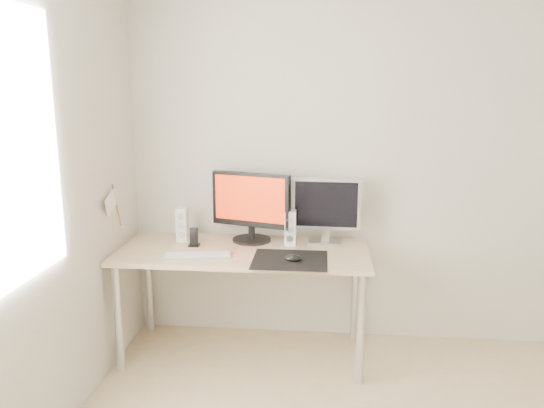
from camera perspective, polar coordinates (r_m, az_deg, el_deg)
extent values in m
plane|color=silver|center=(3.65, 12.32, 4.35)|extent=(3.50, 0.00, 3.50)
cube|color=black|center=(3.21, 1.95, -6.01)|extent=(0.45, 0.40, 0.00)
ellipsoid|color=black|center=(3.17, 2.28, -5.83)|extent=(0.11, 0.06, 0.04)
cube|color=#D1B587|center=(3.42, -3.10, -5.13)|extent=(1.60, 0.70, 0.03)
cylinder|color=silver|center=(3.47, -16.19, -11.77)|extent=(0.05, 0.05, 0.70)
cylinder|color=silver|center=(3.26, 9.52, -13.13)|extent=(0.05, 0.05, 0.70)
cylinder|color=silver|center=(3.98, -13.12, -8.45)|extent=(0.05, 0.05, 0.70)
cylinder|color=silver|center=(3.79, 8.93, -9.35)|extent=(0.05, 0.05, 0.70)
cylinder|color=black|center=(3.60, -2.20, -3.84)|extent=(0.32, 0.32, 0.02)
cylinder|color=black|center=(3.58, -2.21, -2.80)|extent=(0.05, 0.05, 0.12)
cube|color=black|center=(3.52, -2.29, 0.46)|extent=(0.54, 0.20, 0.36)
cube|color=red|center=(3.50, -2.46, 0.54)|extent=(0.48, 0.15, 0.30)
cube|color=#A8A8AA|center=(3.57, 5.76, -4.02)|extent=(0.23, 0.17, 0.01)
cube|color=#B4B4B7|center=(3.56, 5.78, -3.13)|extent=(0.05, 0.04, 0.10)
cube|color=silver|center=(3.51, 5.85, 0.01)|extent=(0.45, 0.06, 0.34)
cube|color=black|center=(3.49, 5.83, -0.06)|extent=(0.41, 0.02, 0.30)
cube|color=white|center=(3.61, -9.60, -2.19)|extent=(0.07, 0.08, 0.23)
cylinder|color=#B1B1B4|center=(3.59, -9.74, -3.33)|extent=(0.04, 0.01, 0.04)
cylinder|color=#BABBBD|center=(3.57, -9.78, -2.36)|extent=(0.04, 0.01, 0.04)
cylinder|color=#BDBDBF|center=(3.56, -9.81, -1.39)|extent=(0.04, 0.01, 0.04)
cube|color=white|center=(3.48, 1.99, -2.57)|extent=(0.07, 0.08, 0.23)
cylinder|color=#ACABAE|center=(3.46, 1.94, -3.75)|extent=(0.04, 0.01, 0.04)
cylinder|color=silver|center=(3.44, 1.94, -2.75)|extent=(0.04, 0.01, 0.04)
cylinder|color=silver|center=(3.43, 1.95, -1.74)|extent=(0.04, 0.01, 0.04)
cube|color=silver|center=(3.30, -7.99, -5.52)|extent=(0.43, 0.19, 0.01)
cube|color=white|center=(3.30, -8.00, -5.38)|extent=(0.41, 0.17, 0.01)
cube|color=black|center=(3.51, -8.36, -4.39)|extent=(0.07, 0.06, 0.01)
cube|color=black|center=(3.49, -8.39, -3.43)|extent=(0.05, 0.02, 0.11)
cylinder|color=#A57F54|center=(3.47, -16.37, -0.14)|extent=(0.01, 0.10, 0.29)
cube|color=white|center=(3.38, -16.93, 0.19)|extent=(0.00, 0.19, 0.15)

